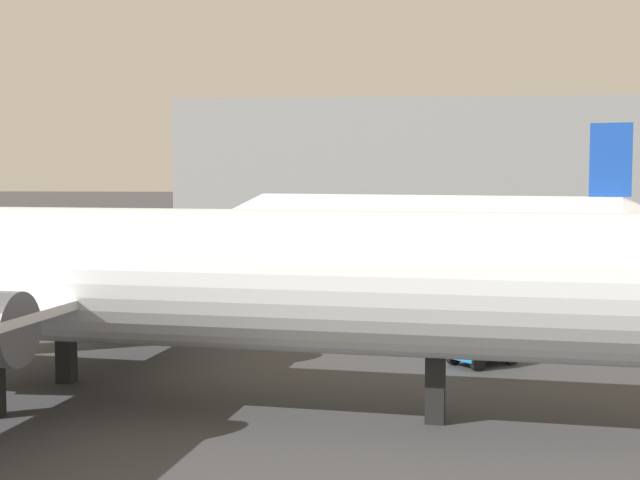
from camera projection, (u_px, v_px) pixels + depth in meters
The scene contains 4 objects.
airplane_at_gate at pixel (71, 275), 26.14m from camera, with size 41.66×25.15×11.14m.
airplane_on_taxiway at pixel (434, 215), 66.48m from camera, with size 33.79×28.64×10.26m.
baggage_cart at pixel (483, 344), 31.28m from camera, with size 2.66×2.56×1.30m.
terminal_building at pixel (466, 164), 118.04m from camera, with size 72.97×26.93×15.81m, color #999EA3.
Camera 1 is at (-0.01, -7.37, 6.80)m, focal length 49.64 mm.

